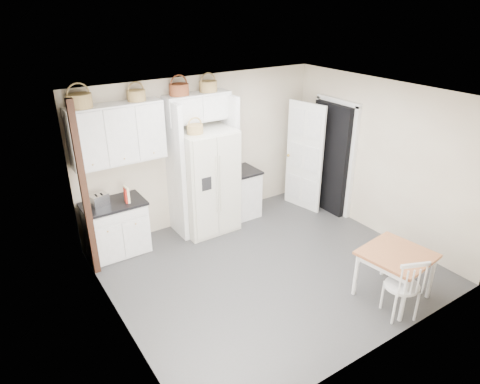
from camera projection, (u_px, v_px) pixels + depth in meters
floor at (269, 268)px, 6.50m from camera, size 4.50×4.50×0.00m
ceiling at (274, 97)px, 5.42m from camera, size 4.50×4.50×0.00m
wall_back at (202, 151)px, 7.48m from camera, size 4.50×0.00×4.50m
wall_left at (113, 235)px, 4.83m from camera, size 0.00×4.00×4.00m
wall_right at (379, 159)px, 7.08m from camera, size 0.00×4.00×4.00m
refrigerator at (206, 181)px, 7.27m from camera, size 0.93×0.75×1.80m
base_cab_left at (116, 229)px, 6.75m from camera, size 0.90×0.57×0.84m
base_cab_right at (242, 193)px, 7.94m from camera, size 0.49×0.59×0.86m
dining_table at (394, 275)px, 5.76m from camera, size 0.93×0.93×0.69m
windsor_chair at (402, 286)px, 5.37m from camera, size 0.56×0.54×0.90m
counter_left at (113, 204)px, 6.57m from camera, size 0.94×0.61×0.04m
counter_right at (242, 171)px, 7.75m from camera, size 0.53×0.62×0.04m
toaster at (100, 200)px, 6.43m from camera, size 0.30×0.22×0.18m
cookbook_red at (126, 195)px, 6.54m from camera, size 0.06×0.15×0.22m
cookbook_cream at (127, 194)px, 6.55m from camera, size 0.04×0.17×0.25m
basket_upper_a at (79, 101)px, 5.89m from camera, size 0.34×0.34×0.20m
basket_upper_c at (136, 95)px, 6.30m from camera, size 0.27×0.27×0.16m
basket_bridge_a at (179, 90)px, 6.65m from camera, size 0.31×0.31×0.18m
basket_bridge_b at (208, 86)px, 6.91m from camera, size 0.30×0.30×0.17m
basket_fridge_a at (195, 129)px, 6.67m from camera, size 0.26×0.26×0.14m
upper_cabinet at (117, 134)px, 6.35m from camera, size 1.40×0.34×0.90m
bridge_cabinet at (197, 107)px, 6.93m from camera, size 1.12×0.34×0.45m
fridge_panel_left at (176, 172)px, 6.98m from camera, size 0.08×0.60×2.30m
fridge_panel_right at (229, 160)px, 7.49m from camera, size 0.08×0.60×2.30m
trim_post at (84, 193)px, 5.88m from camera, size 0.09×0.09×2.60m
doorway_void at (331, 159)px, 7.91m from camera, size 0.18×0.85×2.05m
door_slab at (304, 157)px, 7.99m from camera, size 0.21×0.79×2.05m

